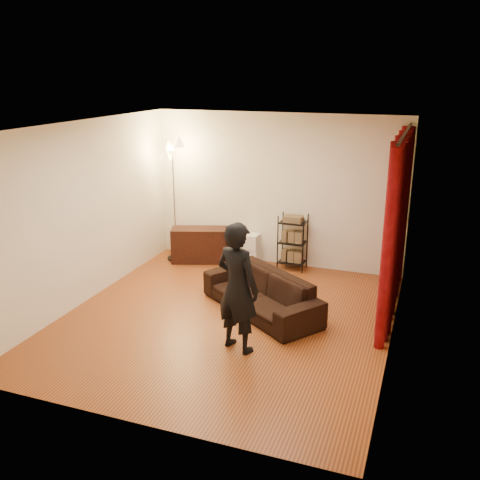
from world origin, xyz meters
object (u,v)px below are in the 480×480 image
at_px(wire_shelf, 292,242).
at_px(media_cabinet, 202,245).
at_px(storage_boxes, 250,248).
at_px(sofa, 261,293).
at_px(floor_lamp, 174,201).
at_px(person, 238,287).

bearing_deg(wire_shelf, media_cabinet, -177.19).
xyz_separation_m(media_cabinet, storage_boxes, (0.87, 0.21, -0.04)).
height_order(sofa, floor_lamp, floor_lamp).
distance_m(person, storage_boxes, 3.21).
distance_m(media_cabinet, floor_lamp, 0.94).
bearing_deg(floor_lamp, storage_boxes, 10.95).
bearing_deg(media_cabinet, sofa, -63.85).
distance_m(person, floor_lamp, 3.58).
bearing_deg(person, floor_lamp, -31.24).
bearing_deg(person, sofa, -67.34).
relative_size(media_cabinet, wire_shelf, 1.09).
bearing_deg(sofa, media_cabinet, 170.80).
bearing_deg(person, media_cabinet, -38.53).
distance_m(sofa, person, 1.27).
relative_size(sofa, media_cabinet, 1.84).
xyz_separation_m(media_cabinet, floor_lamp, (-0.50, -0.05, 0.79)).
height_order(sofa, person, person).
relative_size(sofa, floor_lamp, 0.90).
bearing_deg(person, storage_boxes, -54.12).
bearing_deg(wire_shelf, storage_boxes, 174.24).
relative_size(sofa, storage_boxes, 3.56).
xyz_separation_m(sofa, wire_shelf, (-0.02, 1.86, 0.21)).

